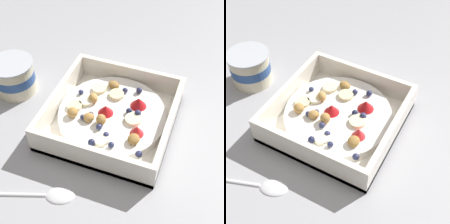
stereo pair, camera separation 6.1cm
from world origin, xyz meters
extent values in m
plane|color=#9E9EA3|center=(0.00, 0.00, 0.00)|extent=(2.40, 2.40, 0.00)
cube|color=white|center=(-0.01, 0.01, 0.01)|extent=(0.23, 0.23, 0.01)
cube|color=white|center=(-0.01, -0.10, 0.03)|extent=(0.23, 0.01, 0.06)
cube|color=white|center=(-0.01, 0.11, 0.03)|extent=(0.23, 0.01, 0.06)
cube|color=white|center=(-0.12, 0.01, 0.03)|extent=(0.01, 0.21, 0.06)
cube|color=white|center=(0.10, 0.01, 0.03)|extent=(0.01, 0.21, 0.06)
cylinder|color=white|center=(-0.01, 0.01, 0.02)|extent=(0.20, 0.20, 0.02)
cylinder|color=#F7EFC6|center=(-0.08, 0.00, 0.03)|extent=(0.03, 0.03, 0.01)
cylinder|color=#F7EFC6|center=(0.00, 0.06, 0.03)|extent=(0.04, 0.04, 0.01)
cylinder|color=#F4EAB7|center=(0.04, 0.05, 0.03)|extent=(0.04, 0.04, 0.01)
cylinder|color=beige|center=(0.04, 0.01, 0.03)|extent=(0.04, 0.04, 0.01)
cylinder|color=#F4EAB7|center=(-0.02, -0.04, 0.03)|extent=(0.04, 0.04, 0.01)
cylinder|color=beige|center=(-0.02, 0.08, 0.03)|extent=(0.04, 0.04, 0.01)
cone|color=red|center=(-0.01, 0.02, 0.04)|extent=(0.03, 0.03, 0.02)
cone|color=red|center=(0.02, -0.04, 0.04)|extent=(0.04, 0.04, 0.02)
cone|color=red|center=(-0.04, -0.05, 0.04)|extent=(0.03, 0.03, 0.02)
sphere|color=#23284C|center=(-0.09, -0.02, 0.03)|extent=(0.01, 0.01, 0.01)
sphere|color=#191E3D|center=(0.00, -0.02, 0.03)|extent=(0.01, 0.01, 0.01)
sphere|color=navy|center=(-0.06, 0.01, 0.03)|extent=(0.01, 0.01, 0.01)
sphere|color=#23284C|center=(0.06, -0.03, 0.03)|extent=(0.01, 0.01, 0.01)
sphere|color=#23284C|center=(-0.09, -0.07, 0.03)|extent=(0.01, 0.01, 0.01)
sphere|color=navy|center=(0.00, -0.04, 0.04)|extent=(0.01, 0.01, 0.01)
sphere|color=navy|center=(-0.07, -0.01, 0.03)|extent=(0.01, 0.01, 0.01)
sphere|color=navy|center=(0.05, 0.00, 0.03)|extent=(0.01, 0.01, 0.01)
sphere|color=#191E3D|center=(-0.09, 0.01, 0.04)|extent=(0.01, 0.01, 0.01)
sphere|color=#23284C|center=(-0.04, 0.05, 0.03)|extent=(0.01, 0.01, 0.01)
sphere|color=#23284C|center=(-0.03, 0.04, 0.03)|extent=(0.01, 0.01, 0.01)
sphere|color=navy|center=(0.02, 0.08, 0.03)|extent=(0.01, 0.01, 0.01)
ellipsoid|color=#AD7F42|center=(-0.04, 0.01, 0.04)|extent=(0.03, 0.02, 0.02)
ellipsoid|color=tan|center=(0.01, 0.05, 0.04)|extent=(0.03, 0.03, 0.02)
ellipsoid|color=#AD7F42|center=(-0.04, 0.07, 0.04)|extent=(0.03, 0.03, 0.02)
ellipsoid|color=olive|center=(0.06, 0.03, 0.04)|extent=(0.03, 0.03, 0.01)
ellipsoid|color=olive|center=(-0.06, -0.05, 0.04)|extent=(0.02, 0.02, 0.01)
ellipsoid|color=#AD7F42|center=(-0.04, 0.04, 0.04)|extent=(0.03, 0.03, 0.01)
ellipsoid|color=silver|center=(-0.19, 0.03, 0.00)|extent=(0.05, 0.06, 0.01)
cylinder|color=silver|center=(-0.21, 0.11, 0.00)|extent=(0.05, 0.12, 0.01)
cylinder|color=beige|center=(0.01, 0.23, 0.03)|extent=(0.08, 0.08, 0.07)
cylinder|color=#2D5193|center=(0.01, 0.23, 0.04)|extent=(0.09, 0.09, 0.02)
cylinder|color=#B7BCC6|center=(0.01, 0.23, 0.07)|extent=(0.09, 0.09, 0.00)
camera|label=1|loc=(-0.40, -0.14, 0.48)|focal=52.21mm
camera|label=2|loc=(-0.38, -0.19, 0.48)|focal=52.21mm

